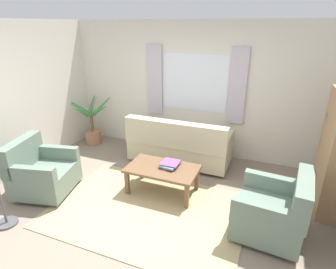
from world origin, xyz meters
TOP-DOWN VIEW (x-y plane):
  - ground_plane at (0.00, 0.00)m, footprint 6.24×6.24m
  - wall_back at (0.00, 2.26)m, footprint 5.32×0.12m
  - window_with_curtains at (0.00, 2.18)m, footprint 1.98×0.07m
  - area_rug at (0.00, 0.00)m, footprint 2.75×1.90m
  - couch at (-0.08, 1.57)m, footprint 1.90×0.82m
  - armchair_left at (-1.75, -0.17)m, footprint 0.99×1.01m
  - armchair_right at (1.69, 0.17)m, footprint 0.89×0.91m
  - coffee_table at (0.02, 0.53)m, footprint 1.10×0.64m
  - book_stack_on_table at (0.12, 0.62)m, footprint 0.28×0.35m
  - potted_plant at (-2.20, 1.75)m, footprint 1.08×1.11m
  - bookshelf at (2.35, 1.08)m, footprint 0.30×0.94m

SIDE VIEW (x-z plane):
  - ground_plane at x=0.00m, z-range 0.00..0.00m
  - area_rug at x=0.00m, z-range 0.00..0.01m
  - armchair_left at x=-1.75m, z-range -0.09..0.79m
  - armchair_right at x=1.69m, z-range -0.09..0.79m
  - couch at x=-0.08m, z-range -0.09..0.83m
  - coffee_table at x=0.02m, z-range 0.16..0.60m
  - book_stack_on_table at x=0.12m, z-range 0.44..0.51m
  - potted_plant at x=-2.20m, z-range -0.06..1.03m
  - bookshelf at x=2.35m, z-range 0.02..1.74m
  - wall_back at x=0.00m, z-range 0.00..2.60m
  - window_with_curtains at x=0.00m, z-range 0.75..2.15m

